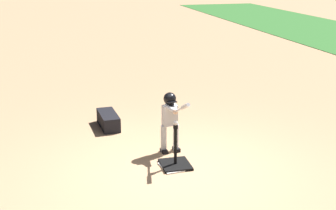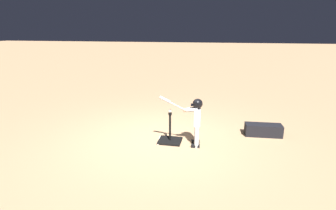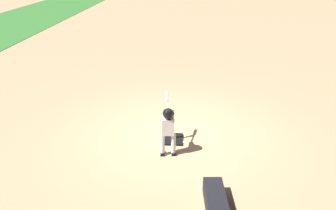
{
  "view_description": "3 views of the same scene",
  "coord_description": "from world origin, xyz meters",
  "px_view_note": "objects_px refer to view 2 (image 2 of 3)",
  "views": [
    {
      "loc": [
        6.29,
        -1.75,
        3.11
      ],
      "look_at": [
        -0.56,
        -0.01,
        0.94
      ],
      "focal_mm": 50.0,
      "sensor_mm": 36.0,
      "label": 1
    },
    {
      "loc": [
        -1.36,
        5.38,
        2.44
      ],
      "look_at": [
        -0.23,
        -0.06,
        0.83
      ],
      "focal_mm": 28.0,
      "sensor_mm": 36.0,
      "label": 2
    },
    {
      "loc": [
        -6.62,
        -0.25,
        3.7
      ],
      "look_at": [
        -0.42,
        0.14,
        0.91
      ],
      "focal_mm": 35.0,
      "sensor_mm": 36.0,
      "label": 3
    }
  ],
  "objects_px": {
    "baseball": "(170,111)",
    "equipment_bag": "(263,130)",
    "batter_child": "(195,116)",
    "batting_tee": "(170,138)"
  },
  "relations": [
    {
      "from": "equipment_bag",
      "to": "batter_child",
      "type": "bearing_deg",
      "value": 25.58
    },
    {
      "from": "batting_tee",
      "to": "batter_child",
      "type": "bearing_deg",
      "value": 173.4
    },
    {
      "from": "batting_tee",
      "to": "batter_child",
      "type": "relative_size",
      "value": 0.62
    },
    {
      "from": "batter_child",
      "to": "baseball",
      "type": "xyz_separation_m",
      "value": [
        0.56,
        -0.07,
        0.06
      ]
    },
    {
      "from": "baseball",
      "to": "equipment_bag",
      "type": "distance_m",
      "value": 2.32
    },
    {
      "from": "batting_tee",
      "to": "baseball",
      "type": "xyz_separation_m",
      "value": [
        -0.0,
        0.0,
        0.64
      ]
    },
    {
      "from": "baseball",
      "to": "equipment_bag",
      "type": "bearing_deg",
      "value": -159.2
    },
    {
      "from": "equipment_bag",
      "to": "batting_tee",
      "type": "bearing_deg",
      "value": 17.06
    },
    {
      "from": "equipment_bag",
      "to": "baseball",
      "type": "bearing_deg",
      "value": 17.06
    },
    {
      "from": "batting_tee",
      "to": "equipment_bag",
      "type": "distance_m",
      "value": 2.25
    }
  ]
}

